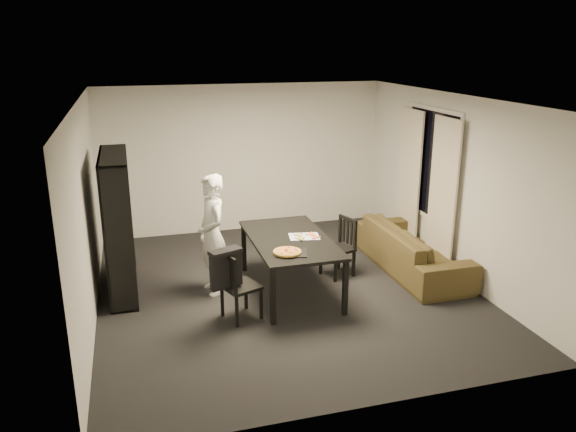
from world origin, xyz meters
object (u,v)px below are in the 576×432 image
object	(u,v)px
bookshelf	(119,224)
dining_table	(290,243)
person	(212,235)
baking_tray	(291,252)
chair_right	(342,243)
chair_left	(235,282)
sofa	(412,249)
pepperoni_pizza	(287,252)

from	to	relation	value
bookshelf	dining_table	bearing A→B (deg)	-17.03
person	bookshelf	bearing A→B (deg)	-119.35
baking_tray	bookshelf	bearing A→B (deg)	149.70
chair_right	person	world-z (taller)	person
chair_left	person	bearing A→B (deg)	-11.96
dining_table	chair_right	bearing A→B (deg)	21.76
chair_left	baking_tray	world-z (taller)	chair_left
chair_right	sofa	world-z (taller)	chair_right
chair_right	pepperoni_pizza	size ratio (longest dim) A/B	2.46
baking_tray	sofa	size ratio (longest dim) A/B	0.18
bookshelf	sofa	world-z (taller)	bookshelf
sofa	bookshelf	bearing A→B (deg)	83.84
chair_left	person	xyz separation A→B (m)	(-0.13, 0.88, 0.32)
dining_table	sofa	distance (m)	2.01
baking_tray	chair_right	bearing A→B (deg)	40.67
bookshelf	baking_tray	distance (m)	2.39
bookshelf	dining_table	xyz separation A→B (m)	(2.20, -0.67, -0.25)
bookshelf	baking_tray	bearing A→B (deg)	-30.30
pepperoni_pizza	chair_left	bearing A→B (deg)	-174.42
dining_table	pepperoni_pizza	bearing A→B (deg)	-109.49
sofa	baking_tray	bearing A→B (deg)	109.68
chair_left	chair_right	size ratio (longest dim) A/B	1.02
dining_table	pepperoni_pizza	size ratio (longest dim) A/B	5.27
dining_table	pepperoni_pizza	xyz separation A→B (m)	(-0.19, -0.55, 0.09)
dining_table	person	xyz separation A→B (m)	(-1.01, 0.27, 0.12)
bookshelf	dining_table	size ratio (longest dim) A/B	1.03
chair_left	pepperoni_pizza	distance (m)	0.74
person	baking_tray	xyz separation A→B (m)	(0.87, -0.80, -0.05)
baking_tray	dining_table	bearing A→B (deg)	75.32
dining_table	sofa	world-z (taller)	dining_table
chair_left	baking_tray	bearing A→B (deg)	-104.02
dining_table	pepperoni_pizza	world-z (taller)	pepperoni_pizza
bookshelf	person	xyz separation A→B (m)	(1.19, -0.40, -0.13)
bookshelf	chair_right	world-z (taller)	bookshelf
baking_tray	chair_left	bearing A→B (deg)	-173.55
chair_left	sofa	distance (m)	2.97
person	sofa	distance (m)	3.01
pepperoni_pizza	chair_right	bearing A→B (deg)	39.74
person	dining_table	bearing A→B (deg)	64.19
chair_left	person	size ratio (longest dim) A/B	0.53
chair_right	baking_tray	xyz separation A→B (m)	(-1.03, -0.89, 0.28)
chair_left	chair_right	distance (m)	2.01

